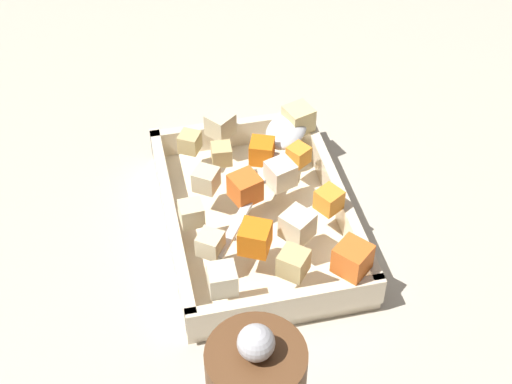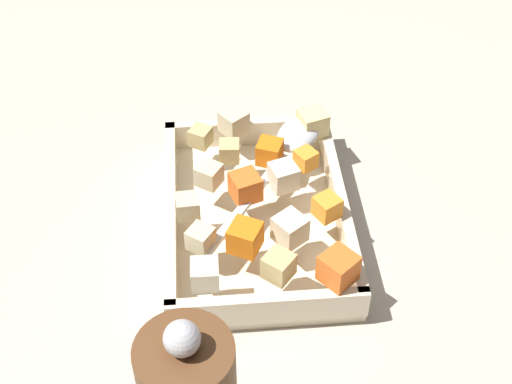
% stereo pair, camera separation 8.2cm
% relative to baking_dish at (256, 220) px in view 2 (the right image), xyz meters
% --- Properties ---
extents(ground_plane, '(4.00, 4.00, 0.00)m').
position_rel_baking_dish_xyz_m(ground_plane, '(-0.00, -0.02, -0.02)').
color(ground_plane, '#BCB29E').
extents(baking_dish, '(0.29, 0.20, 0.05)m').
position_rel_baking_dish_xyz_m(baking_dish, '(0.00, 0.00, 0.00)').
color(baking_dish, beige).
rests_on(baking_dish, ground_plane).
extents(carrot_chunk_mid_right, '(0.04, 0.04, 0.03)m').
position_rel_baking_dish_xyz_m(carrot_chunk_mid_right, '(0.07, -0.02, 0.05)').
color(carrot_chunk_mid_right, orange).
rests_on(carrot_chunk_mid_right, baking_dish).
extents(carrot_chunk_corner_ne, '(0.03, 0.03, 0.02)m').
position_rel_baking_dish_xyz_m(carrot_chunk_corner_ne, '(-0.05, 0.06, 0.05)').
color(carrot_chunk_corner_ne, orange).
rests_on(carrot_chunk_corner_ne, baking_dish).
extents(carrot_chunk_corner_nw, '(0.03, 0.03, 0.02)m').
position_rel_baking_dish_xyz_m(carrot_chunk_corner_nw, '(0.03, 0.07, 0.05)').
color(carrot_chunk_corner_nw, orange).
rests_on(carrot_chunk_corner_nw, baking_dish).
extents(carrot_chunk_near_left, '(0.05, 0.05, 0.03)m').
position_rel_baking_dish_xyz_m(carrot_chunk_near_left, '(0.12, 0.07, 0.05)').
color(carrot_chunk_near_left, orange).
rests_on(carrot_chunk_near_left, baking_dish).
extents(carrot_chunk_back_center, '(0.04, 0.04, 0.03)m').
position_rel_baking_dish_xyz_m(carrot_chunk_back_center, '(-0.00, -0.01, 0.05)').
color(carrot_chunk_back_center, orange).
rests_on(carrot_chunk_back_center, baking_dish).
extents(carrot_chunk_heap_side, '(0.04, 0.04, 0.03)m').
position_rel_baking_dish_xyz_m(carrot_chunk_heap_side, '(-0.06, 0.02, 0.05)').
color(carrot_chunk_heap_side, orange).
rests_on(carrot_chunk_heap_side, baking_dish).
extents(potato_chunk_center, '(0.04, 0.04, 0.03)m').
position_rel_baking_dish_xyz_m(potato_chunk_center, '(-0.03, -0.05, 0.05)').
color(potato_chunk_center, beige).
rests_on(potato_chunk_center, baking_dish).
extents(potato_chunk_rim_edge, '(0.04, 0.04, 0.03)m').
position_rel_baking_dish_xyz_m(potato_chunk_rim_edge, '(-0.11, 0.08, 0.05)').
color(potato_chunk_rim_edge, '#E0CC89').
rests_on(potato_chunk_rim_edge, baking_dish).
extents(potato_chunk_near_right, '(0.04, 0.04, 0.03)m').
position_rel_baking_dish_xyz_m(potato_chunk_near_right, '(-0.12, -0.02, 0.05)').
color(potato_chunk_near_right, beige).
rests_on(potato_chunk_near_right, baking_dish).
extents(potato_chunk_far_right, '(0.03, 0.03, 0.02)m').
position_rel_baking_dish_xyz_m(potato_chunk_far_right, '(-0.10, -0.06, 0.05)').
color(potato_chunk_far_right, tan).
rests_on(potato_chunk_far_right, baking_dish).
extents(potato_chunk_corner_sw, '(0.03, 0.03, 0.02)m').
position_rel_baking_dish_xyz_m(potato_chunk_corner_sw, '(0.07, -0.06, 0.05)').
color(potato_chunk_corner_sw, beige).
rests_on(potato_chunk_corner_sw, baking_dish).
extents(potato_chunk_front_center, '(0.03, 0.03, 0.02)m').
position_rel_baking_dish_xyz_m(potato_chunk_front_center, '(-0.07, -0.03, 0.05)').
color(potato_chunk_front_center, tan).
rests_on(potato_chunk_front_center, baking_dish).
extents(potato_chunk_corner_se, '(0.03, 0.03, 0.02)m').
position_rel_baking_dish_xyz_m(potato_chunk_corner_se, '(0.02, -0.08, 0.05)').
color(potato_chunk_corner_se, beige).
rests_on(potato_chunk_corner_se, baking_dish).
extents(potato_chunk_under_handle, '(0.04, 0.04, 0.03)m').
position_rel_baking_dish_xyz_m(potato_chunk_under_handle, '(0.11, 0.01, 0.05)').
color(potato_chunk_under_handle, tan).
rests_on(potato_chunk_under_handle, baking_dish).
extents(potato_chunk_far_left, '(0.04, 0.04, 0.03)m').
position_rel_baking_dish_xyz_m(potato_chunk_far_left, '(0.06, 0.03, 0.05)').
color(potato_chunk_far_left, beige).
rests_on(potato_chunk_far_left, baking_dish).
extents(parsnip_chunk_heap_top, '(0.04, 0.04, 0.03)m').
position_rel_baking_dish_xyz_m(parsnip_chunk_heap_top, '(-0.02, 0.03, 0.05)').
color(parsnip_chunk_heap_top, silver).
rests_on(parsnip_chunk_heap_top, baking_dish).
extents(parsnip_chunk_near_spoon, '(0.03, 0.03, 0.03)m').
position_rel_baking_dish_xyz_m(parsnip_chunk_near_spoon, '(0.12, -0.06, 0.05)').
color(parsnip_chunk_near_spoon, beige).
rests_on(parsnip_chunk_near_spoon, baking_dish).
extents(serving_spoon, '(0.23, 0.16, 0.02)m').
position_rel_baking_dish_xyz_m(serving_spoon, '(-0.09, 0.05, 0.04)').
color(serving_spoon, silver).
rests_on(serving_spoon, baking_dish).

